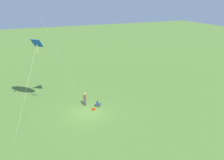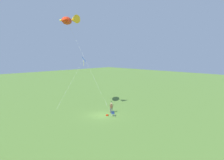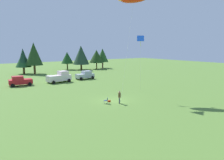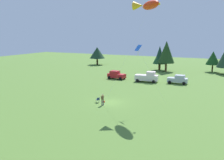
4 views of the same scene
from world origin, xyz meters
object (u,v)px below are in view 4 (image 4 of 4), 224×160
at_px(kite_large_fish, 147,5).
at_px(kite_diamond_blue, 139,49).
at_px(folding_chair, 98,100).
at_px(car_red_sedan, 116,75).
at_px(backpack_on_grass, 104,102).
at_px(car_silver_compact, 178,79).
at_px(person_kite_flyer, 103,99).
at_px(truck_white_pickup, 147,77).

bearing_deg(kite_large_fish, kite_diamond_blue, -96.57).
height_order(folding_chair, car_red_sedan, car_red_sedan).
relative_size(backpack_on_grass, kite_diamond_blue, 0.04).
bearing_deg(backpack_on_grass, car_silver_compact, 70.51).
height_order(person_kite_flyer, backpack_on_grass, person_kite_flyer).
relative_size(folding_chair, truck_white_pickup, 0.16).
bearing_deg(car_silver_compact, kite_diamond_blue, -96.76).
height_order(truck_white_pickup, car_silver_compact, truck_white_pickup).
relative_size(car_red_sedan, kite_diamond_blue, 0.48).
bearing_deg(car_silver_compact, person_kite_flyer, -109.12).
bearing_deg(folding_chair, truck_white_pickup, -54.49).
bearing_deg(folding_chair, person_kite_flyer, -177.08).
distance_m(car_silver_compact, kite_large_fish, 22.57).
distance_m(person_kite_flyer, kite_large_fish, 15.33).
distance_m(truck_white_pickup, car_silver_compact, 6.65).
bearing_deg(kite_diamond_blue, truck_white_pickup, 104.49).
height_order(folding_chair, car_silver_compact, car_silver_compact).
relative_size(truck_white_pickup, kite_diamond_blue, 0.57).
xyz_separation_m(backpack_on_grass, car_red_sedan, (-7.16, 19.97, 0.84)).
xyz_separation_m(backpack_on_grass, truck_white_pickup, (0.65, 19.52, 0.99)).
height_order(backpack_on_grass, car_silver_compact, car_silver_compact).
relative_size(car_silver_compact, kite_large_fish, 0.28).
bearing_deg(person_kite_flyer, kite_diamond_blue, -128.95).
bearing_deg(truck_white_pickup, kite_large_fish, -80.15).
xyz_separation_m(car_silver_compact, kite_large_fish, (-1.28, -17.80, 13.83)).
height_order(folding_chair, kite_diamond_blue, kite_diamond_blue).
height_order(truck_white_pickup, kite_diamond_blue, kite_diamond_blue).
bearing_deg(kite_diamond_blue, folding_chair, -174.65).
relative_size(person_kite_flyer, kite_diamond_blue, 0.19).
distance_m(folding_chair, truck_white_pickup, 20.07).
height_order(car_red_sedan, kite_diamond_blue, kite_diamond_blue).
xyz_separation_m(folding_chair, truck_white_pickup, (1.42, 20.01, 0.61)).
bearing_deg(kite_diamond_blue, car_silver_compact, 85.59).
xyz_separation_m(folding_chair, kite_large_fish, (6.73, 3.14, 14.29)).
relative_size(folding_chair, backpack_on_grass, 2.56).
bearing_deg(truck_white_pickup, kite_diamond_blue, -83.13).
bearing_deg(folding_chair, car_silver_compact, -71.35).
relative_size(person_kite_flyer, backpack_on_grass, 5.44).
bearing_deg(folding_chair, backpack_on_grass, -107.74).
bearing_deg(kite_diamond_blue, car_red_sedan, 122.87).
distance_m(truck_white_pickup, kite_large_fish, 22.36).
xyz_separation_m(person_kite_flyer, kite_diamond_blue, (5.05, 1.63, 7.46)).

